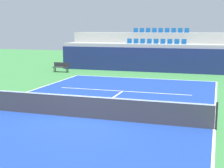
% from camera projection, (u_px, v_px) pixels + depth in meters
% --- Properties ---
extents(ground_plane, '(80.00, 80.00, 0.00)m').
position_uv_depth(ground_plane, '(82.00, 118.00, 14.20)').
color(ground_plane, '#387A3D').
extents(court_surface, '(11.00, 24.00, 0.01)m').
position_uv_depth(court_surface, '(82.00, 118.00, 14.20)').
color(court_surface, navy).
rests_on(court_surface, ground_plane).
extents(baseline_far, '(11.00, 0.10, 0.00)m').
position_uv_depth(baseline_far, '(143.00, 78.00, 25.42)').
color(baseline_far, white).
rests_on(baseline_far, court_surface).
extents(sideline_right, '(0.10, 24.00, 0.00)m').
position_uv_depth(sideline_right, '(214.00, 129.00, 12.56)').
color(sideline_right, white).
rests_on(sideline_right, court_surface).
extents(service_line_far, '(8.26, 0.10, 0.00)m').
position_uv_depth(service_line_far, '(123.00, 91.00, 20.21)').
color(service_line_far, white).
rests_on(service_line_far, court_surface).
extents(centre_service_line, '(0.10, 6.40, 0.00)m').
position_uv_depth(centre_service_line, '(106.00, 102.00, 17.21)').
color(centre_service_line, white).
rests_on(centre_service_line, court_surface).
extents(back_wall, '(17.17, 0.30, 2.12)m').
position_uv_depth(back_wall, '(153.00, 60.00, 28.93)').
color(back_wall, navy).
rests_on(back_wall, ground_plane).
extents(stands_tier_lower, '(17.17, 2.40, 2.43)m').
position_uv_depth(stands_tier_lower, '(155.00, 57.00, 30.17)').
color(stands_tier_lower, '#9E9E99').
rests_on(stands_tier_lower, ground_plane).
extents(stands_tier_upper, '(17.17, 2.40, 3.41)m').
position_uv_depth(stands_tier_upper, '(160.00, 50.00, 32.34)').
color(stands_tier_upper, '#9E9E99').
rests_on(stands_tier_upper, ground_plane).
extents(seating_row_lower, '(5.45, 0.44, 0.44)m').
position_uv_depth(seating_row_lower, '(156.00, 42.00, 30.03)').
color(seating_row_lower, '#145193').
rests_on(seating_row_lower, stands_tier_lower).
extents(seating_row_upper, '(5.45, 0.44, 0.44)m').
position_uv_depth(seating_row_upper, '(161.00, 31.00, 32.12)').
color(seating_row_upper, '#145193').
rests_on(seating_row_upper, stands_tier_upper).
extents(tennis_net, '(11.08, 0.08, 1.07)m').
position_uv_depth(tennis_net, '(82.00, 106.00, 14.12)').
color(tennis_net, black).
rests_on(tennis_net, court_surface).
extents(player_bench, '(1.50, 0.40, 0.85)m').
position_uv_depth(player_bench, '(61.00, 66.00, 28.98)').
color(player_bench, '#232328').
rests_on(player_bench, ground_plane).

